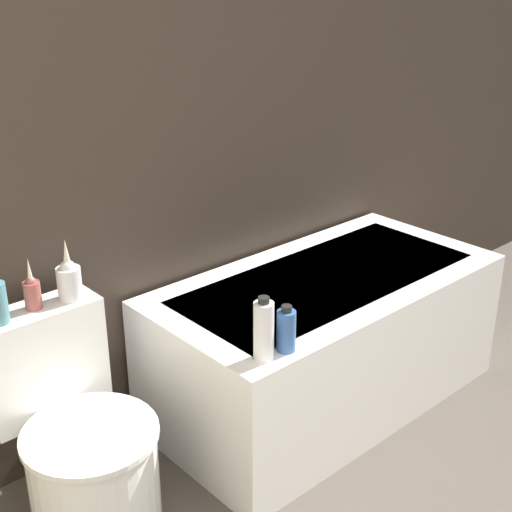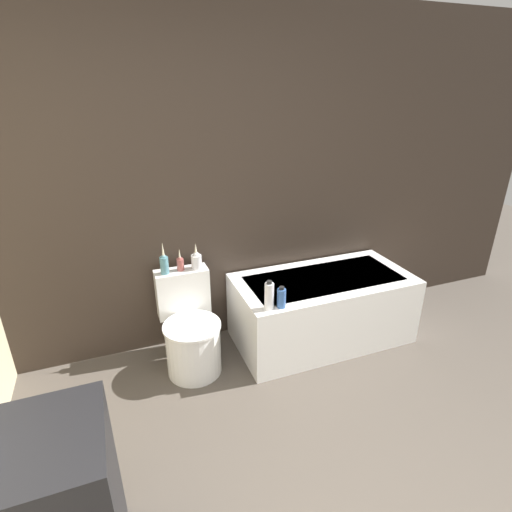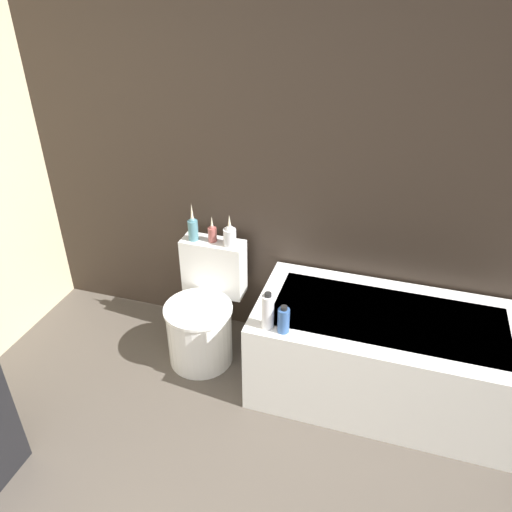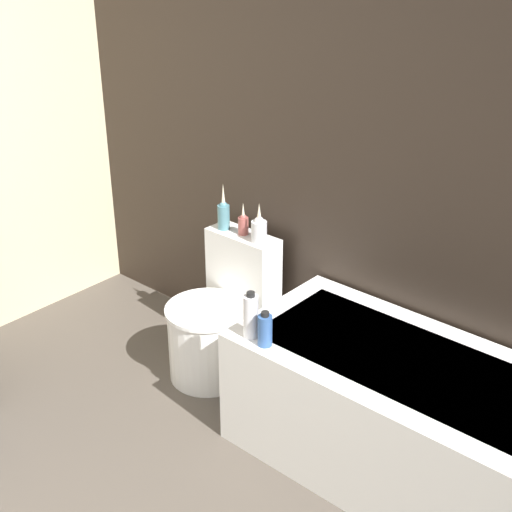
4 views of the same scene
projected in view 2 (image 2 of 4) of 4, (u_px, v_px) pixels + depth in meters
name	position (u px, v px, depth m)	size (l,w,h in m)	color
wall_back_tiled	(207.00, 186.00, 3.02)	(6.40, 0.06, 2.60)	#332821
bathtub	(322.00, 308.00, 3.34)	(1.44, 0.72, 0.57)	white
toilet	(191.00, 333.00, 3.00)	(0.42, 0.57, 0.72)	white
vase_gold	(164.00, 263.00, 2.92)	(0.06, 0.06, 0.25)	teal
vase_silver	(180.00, 263.00, 2.98)	(0.05, 0.05, 0.17)	#994C47
vase_bronze	(196.00, 260.00, 3.00)	(0.08, 0.08, 0.21)	silver
shampoo_bottle_tall	(269.00, 296.00, 2.75)	(0.07, 0.07, 0.22)	silver
shampoo_bottle_short	(281.00, 298.00, 2.78)	(0.06, 0.06, 0.16)	#335999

